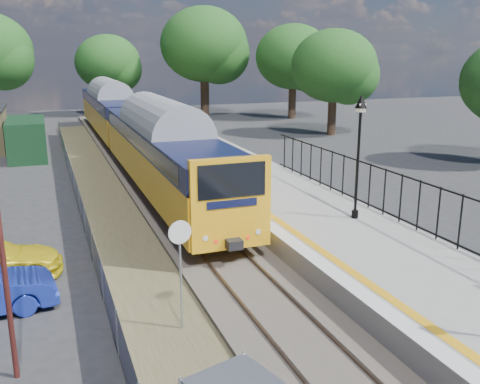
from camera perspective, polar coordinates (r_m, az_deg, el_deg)
ground at (r=13.69m, az=6.22°, el=-15.82°), size 120.00×120.00×0.00m
track_bed at (r=21.86m, az=-6.24°, el=-3.64°), size 5.90×80.00×0.29m
platform at (r=21.83m, az=6.83°, el=-2.70°), size 5.00×70.00×0.90m
platform_edge at (r=20.87m, az=1.81°, el=-2.11°), size 0.90×70.00×0.01m
victorian_lamp_north at (r=19.84m, az=12.65°, el=6.70°), size 0.44×0.44×4.60m
palisade_fence at (r=18.19m, az=21.95°, el=-2.68°), size 0.12×26.00×2.00m
wire_fence at (r=23.40m, az=-16.57°, el=-1.64°), size 0.06×52.00×1.20m
tree_line at (r=52.94m, az=-13.30°, el=13.94°), size 56.80×43.80×11.88m
train at (r=36.54m, az=-11.71°, el=7.15°), size 2.82×40.83×3.51m
speed_sign at (r=13.38m, az=-6.39°, el=-6.82°), size 0.60×0.13×2.98m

